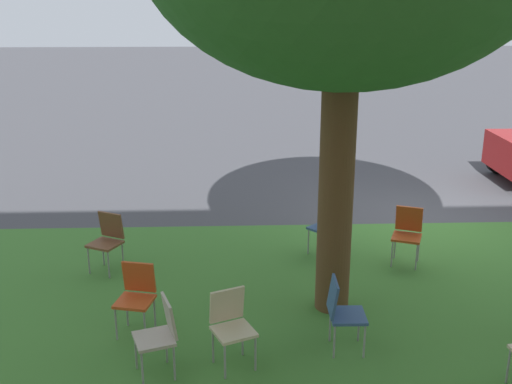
% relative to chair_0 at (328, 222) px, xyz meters
% --- Properties ---
extents(ground, '(80.00, 80.00, 0.00)m').
position_rel_chair_0_xyz_m(ground, '(-1.80, -1.46, -0.52)').
color(ground, '#424247').
extents(grass_verge, '(48.00, 6.00, 0.01)m').
position_rel_chair_0_xyz_m(grass_verge, '(-1.80, 1.74, -0.52)').
color(grass_verge, '#3D752D').
rests_on(grass_verge, ground).
extents(chair_0, '(0.59, 0.59, 0.88)m').
position_rel_chair_0_xyz_m(chair_0, '(0.00, 0.00, 0.00)').
color(chair_0, '#335184').
rests_on(chair_0, ground).
extents(chair_1, '(0.56, 0.56, 0.88)m').
position_rel_chair_0_xyz_m(chair_1, '(3.35, 0.50, 0.00)').
color(chair_1, brown).
rests_on(chair_1, ground).
extents(chair_3, '(0.54, 0.55, 0.88)m').
position_rel_chair_0_xyz_m(chair_3, '(1.52, 3.04, 0.00)').
color(chair_3, beige).
rests_on(chair_3, ground).
extents(chair_4, '(0.50, 0.50, 0.88)m').
position_rel_chair_0_xyz_m(chair_4, '(2.66, 2.30, 0.00)').
color(chair_4, '#C64C1E').
rests_on(chair_4, ground).
extents(chair_5, '(0.53, 0.53, 0.88)m').
position_rel_chair_0_xyz_m(chair_5, '(2.28, 3.21, 0.00)').
color(chair_5, '#ADA393').
rests_on(chair_5, ground).
extents(chair_6, '(0.43, 0.43, 0.88)m').
position_rel_chair_0_xyz_m(chair_6, '(0.26, 2.81, 0.00)').
color(chair_6, '#335184').
rests_on(chair_6, ground).
extents(chair_7, '(0.54, 0.54, 0.88)m').
position_rel_chair_0_xyz_m(chair_7, '(-1.16, 0.41, 0.00)').
color(chair_7, '#C64C1E').
rests_on(chair_7, ground).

